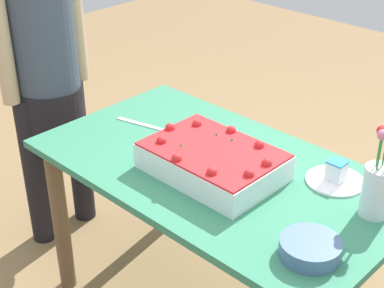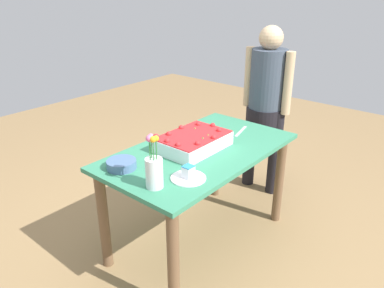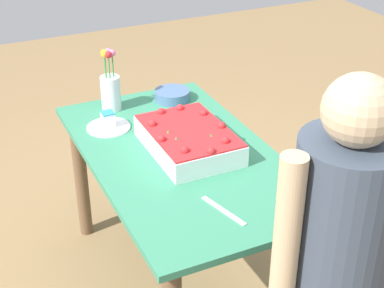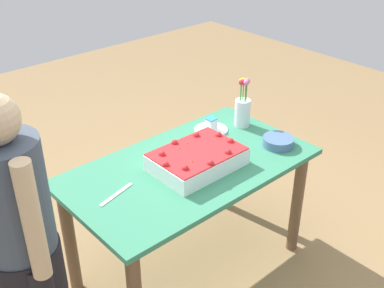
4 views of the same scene
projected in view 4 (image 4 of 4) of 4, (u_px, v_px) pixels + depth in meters
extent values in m
plane|color=olive|center=(190.00, 267.00, 3.02)|extent=(8.00, 8.00, 0.00)
cube|color=#357F5D|center=(189.00, 167.00, 2.65)|extent=(1.38, 0.78, 0.03)
cylinder|color=brown|center=(226.00, 163.00, 3.40)|extent=(0.07, 0.07, 0.73)
cylinder|color=brown|center=(70.00, 241.00, 2.68)|extent=(0.07, 0.07, 0.73)
cylinder|color=brown|center=(297.00, 203.00, 2.99)|extent=(0.07, 0.07, 0.73)
cube|color=white|center=(197.00, 160.00, 2.60)|extent=(0.48, 0.33, 0.09)
cube|color=red|center=(197.00, 151.00, 2.57)|extent=(0.47, 0.33, 0.01)
sphere|color=red|center=(166.00, 164.00, 2.44)|extent=(0.04, 0.04, 0.04)
sphere|color=red|center=(185.00, 168.00, 2.41)|extent=(0.04, 0.04, 0.04)
sphere|color=red|center=(210.00, 163.00, 2.45)|extent=(0.04, 0.04, 0.04)
sphere|color=red|center=(228.00, 152.00, 2.55)|extent=(0.04, 0.04, 0.04)
sphere|color=red|center=(230.00, 141.00, 2.65)|extent=(0.04, 0.04, 0.04)
sphere|color=red|center=(218.00, 135.00, 2.72)|extent=(0.04, 0.04, 0.04)
sphere|color=red|center=(196.00, 135.00, 2.71)|extent=(0.04, 0.04, 0.04)
sphere|color=red|center=(175.00, 143.00, 2.64)|extent=(0.04, 0.04, 0.04)
sphere|color=red|center=(162.00, 154.00, 2.53)|extent=(0.04, 0.04, 0.04)
cone|color=#2D8438|center=(192.00, 161.00, 2.47)|extent=(0.02, 0.02, 0.02)
cone|color=#2D8438|center=(187.00, 144.00, 2.64)|extent=(0.02, 0.02, 0.02)
cone|color=#2D8438|center=(179.00, 148.00, 2.59)|extent=(0.02, 0.02, 0.02)
cone|color=#2D8438|center=(187.00, 144.00, 2.64)|extent=(0.02, 0.02, 0.02)
cylinder|color=white|center=(211.00, 130.00, 2.99)|extent=(0.21, 0.21, 0.01)
cube|color=white|center=(211.00, 124.00, 2.97)|extent=(0.06, 0.06, 0.07)
cube|color=#2C85BC|center=(211.00, 119.00, 2.95)|extent=(0.06, 0.06, 0.01)
cube|color=silver|center=(116.00, 194.00, 2.40)|extent=(0.23, 0.08, 0.00)
cylinder|color=silver|center=(242.00, 113.00, 3.01)|extent=(0.10, 0.10, 0.17)
cylinder|color=#2D8438|center=(241.00, 92.00, 2.92)|extent=(0.01, 0.01, 0.12)
sphere|color=red|center=(242.00, 82.00, 2.89)|extent=(0.04, 0.04, 0.04)
cylinder|color=#2D8438|center=(245.00, 92.00, 2.92)|extent=(0.01, 0.01, 0.12)
sphere|color=#D76B92|center=(246.00, 83.00, 2.89)|extent=(0.04, 0.04, 0.04)
cylinder|color=#2D8438|center=(247.00, 91.00, 2.94)|extent=(0.01, 0.01, 0.12)
sphere|color=pink|center=(247.00, 81.00, 2.91)|extent=(0.04, 0.04, 0.04)
cylinder|color=#2D8438|center=(243.00, 90.00, 2.95)|extent=(0.01, 0.01, 0.12)
sphere|color=#F5AA1E|center=(244.00, 80.00, 2.92)|extent=(0.03, 0.03, 0.03)
cylinder|color=#2D8438|center=(241.00, 90.00, 2.94)|extent=(0.01, 0.01, 0.12)
sphere|color=gold|center=(241.00, 81.00, 2.91)|extent=(0.03, 0.03, 0.03)
cylinder|color=#496791|center=(278.00, 142.00, 2.81)|extent=(0.18, 0.18, 0.05)
cylinder|color=black|center=(27.00, 271.00, 2.07)|extent=(0.31, 0.32, 0.28)
cylinder|color=#394453|center=(11.00, 199.00, 1.89)|extent=(0.30, 0.30, 0.52)
cylinder|color=tan|center=(32.00, 222.00, 1.76)|extent=(0.08, 0.08, 0.52)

